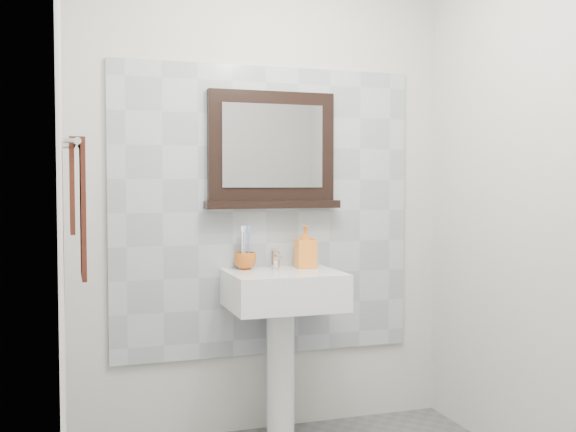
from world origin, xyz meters
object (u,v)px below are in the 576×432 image
object	(u,v)px
hand_towel	(78,197)
pedestal_sink	(283,308)
toothbrush_cup	(245,261)
framed_mirror	(272,153)
soap_dispenser	(305,246)

from	to	relation	value
hand_towel	pedestal_sink	bearing A→B (deg)	20.55
toothbrush_cup	framed_mirror	world-z (taller)	framed_mirror
framed_mirror	hand_towel	bearing A→B (deg)	-150.36
hand_towel	toothbrush_cup	bearing A→B (deg)	31.66
pedestal_sink	framed_mirror	bearing A→B (deg)	90.97
soap_dispenser	hand_towel	bearing A→B (deg)	-154.03
soap_dispenser	framed_mirror	distance (m)	0.52
pedestal_sink	framed_mirror	distance (m)	0.80
framed_mirror	toothbrush_cup	bearing A→B (deg)	-162.21
pedestal_sink	toothbrush_cup	xyz separation A→B (m)	(-0.16, 0.14, 0.23)
pedestal_sink	hand_towel	world-z (taller)	hand_towel
toothbrush_cup	hand_towel	size ratio (longest dim) A/B	0.20
toothbrush_cup	hand_towel	world-z (taller)	hand_towel
soap_dispenser	framed_mirror	bearing A→B (deg)	156.94
toothbrush_cup	hand_towel	xyz separation A→B (m)	(-0.81, -0.50, 0.34)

